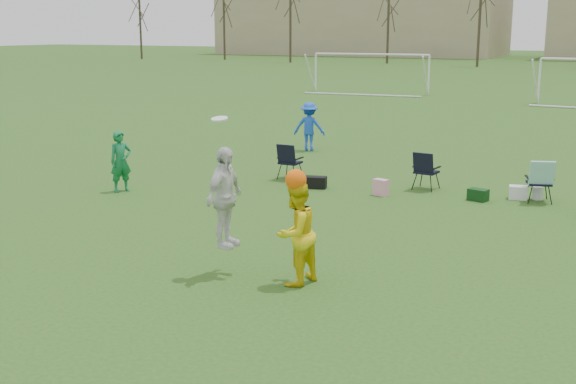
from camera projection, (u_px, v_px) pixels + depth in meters
The scene contains 6 objects.
ground at pixel (207, 286), 11.42m from camera, with size 260.00×260.00×0.00m, color #25531A.
fielder_green_near at pixel (121, 161), 17.87m from camera, with size 0.55×0.36×1.52m, color #14723F.
fielder_blue at pixel (309, 127), 23.89m from camera, with size 1.04×0.60×1.60m, color blue.
center_contest at pixel (265, 217), 11.47m from camera, with size 1.84×1.10×2.62m.
sideline_setup at pixel (488, 178), 17.05m from camera, with size 9.08×1.70×1.72m.
goal_left at pixel (371, 62), 44.97m from camera, with size 7.39×0.76×2.46m.
Camera 1 is at (6.04, -9.05, 3.99)m, focal length 45.00 mm.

